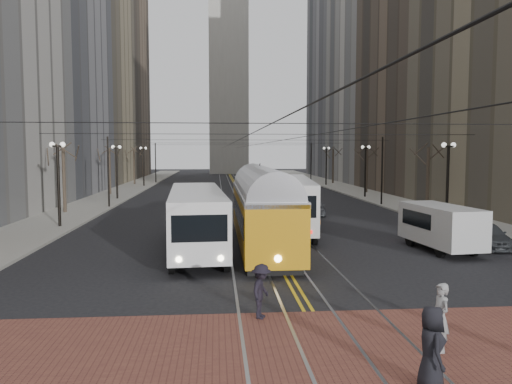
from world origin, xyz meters
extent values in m
plane|color=black|center=(0.00, 0.00, 0.00)|extent=(260.00, 260.00, 0.00)
cube|color=gray|center=(-15.00, 45.00, 0.07)|extent=(5.00, 140.00, 0.15)
cube|color=gray|center=(15.00, 45.00, 0.07)|extent=(5.00, 140.00, 0.15)
cube|color=brown|center=(0.00, -4.00, 0.01)|extent=(25.00, 6.00, 0.01)
cube|color=gray|center=(0.00, 45.00, 0.00)|extent=(4.80, 130.00, 0.02)
cube|color=gold|center=(0.00, 45.00, 0.01)|extent=(0.42, 130.00, 0.01)
cube|color=slate|center=(-25.50, 46.00, 17.00)|extent=(16.00, 20.00, 34.00)
cube|color=#817459|center=(-27.50, 66.00, 26.00)|extent=(20.00, 20.00, 52.00)
cube|color=brown|center=(-25.50, 86.00, 20.00)|extent=(16.00, 20.00, 40.00)
cube|color=brown|center=(25.50, 46.00, 17.00)|extent=(16.00, 20.00, 34.00)
cube|color=#A9A59E|center=(27.50, 66.00, 26.00)|extent=(20.00, 20.00, 52.00)
cube|color=slate|center=(25.50, 86.00, 20.00)|extent=(16.00, 20.00, 40.00)
cube|color=#B2AFA5|center=(0.00, 102.00, 28.00)|extent=(9.00, 9.00, 56.00)
cylinder|color=black|center=(-13.70, 18.00, 2.80)|extent=(0.20, 0.20, 5.60)
cylinder|color=black|center=(-13.70, 38.00, 2.80)|extent=(0.20, 0.20, 5.60)
cylinder|color=black|center=(-13.70, 58.00, 2.80)|extent=(0.20, 0.20, 5.60)
cylinder|color=black|center=(13.70, 18.00, 2.80)|extent=(0.20, 0.20, 5.60)
cylinder|color=black|center=(13.70, 38.00, 2.80)|extent=(0.20, 0.20, 5.60)
cylinder|color=black|center=(13.70, 58.00, 2.80)|extent=(0.20, 0.20, 5.60)
cylinder|color=#382D23|center=(-15.70, 26.00, 2.80)|extent=(0.28, 0.28, 5.60)
cylinder|color=#382D23|center=(-15.70, 44.00, 2.80)|extent=(0.28, 0.28, 5.60)
cylinder|color=#382D23|center=(-15.70, 62.00, 2.80)|extent=(0.28, 0.28, 5.60)
cylinder|color=#382D23|center=(15.70, 26.00, 2.80)|extent=(0.28, 0.28, 5.60)
cylinder|color=#382D23|center=(15.70, 44.00, 2.80)|extent=(0.28, 0.28, 5.60)
cylinder|color=#382D23|center=(15.70, 62.00, 2.80)|extent=(0.28, 0.28, 5.60)
cylinder|color=black|center=(-1.50, 45.00, 6.00)|extent=(0.03, 120.00, 0.03)
cylinder|color=black|center=(1.50, 45.00, 6.00)|extent=(0.03, 120.00, 0.03)
cylinder|color=black|center=(-12.90, 30.00, 3.30)|extent=(0.16, 0.16, 6.60)
cylinder|color=black|center=(-12.90, 66.00, 3.30)|extent=(0.16, 0.16, 6.60)
cylinder|color=black|center=(12.90, 30.00, 3.30)|extent=(0.16, 0.16, 6.60)
cylinder|color=black|center=(12.90, 66.00, 3.30)|extent=(0.16, 0.16, 6.60)
cube|color=white|center=(-4.06, 9.72, 1.59)|extent=(3.41, 12.89, 3.19)
cube|color=orange|center=(-0.50, 10.26, 1.70)|extent=(2.71, 14.40, 3.39)
cube|color=silver|center=(1.80, 16.04, 1.71)|extent=(4.19, 13.34, 3.42)
cube|color=#BCBCBC|center=(8.75, 8.32, 1.20)|extent=(2.66, 5.64, 2.41)
imported|color=#46494F|center=(5.06, 23.59, 0.70)|extent=(2.17, 4.28, 1.40)
imported|color=#3D4144|center=(11.80, 9.26, 0.63)|extent=(2.40, 4.59, 1.27)
imported|color=black|center=(1.69, -6.50, 0.95)|extent=(0.67, 0.96, 1.87)
imported|color=gray|center=(2.83, -4.47, 0.92)|extent=(0.45, 0.67, 1.81)
imported|color=black|center=(-1.61, -1.50, 0.87)|extent=(1.00, 1.27, 1.72)
camera|label=1|loc=(-3.00, -16.77, 5.26)|focal=35.00mm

